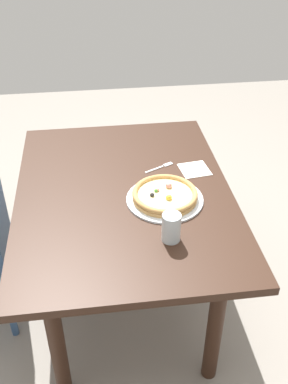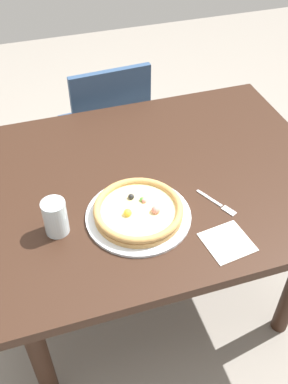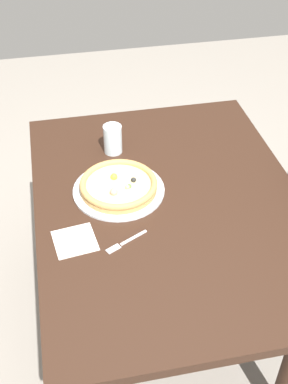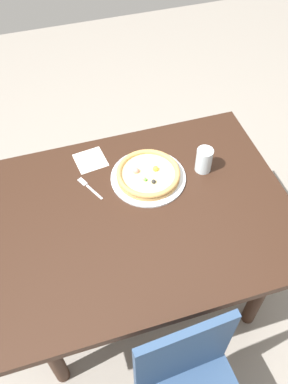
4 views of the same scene
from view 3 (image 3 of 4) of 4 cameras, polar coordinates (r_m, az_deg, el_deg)
ground_plane at (r=2.42m, az=2.35°, el=-14.38°), size 6.00×6.00×0.00m
dining_table at (r=1.94m, az=2.85°, el=-3.23°), size 1.34×1.00×0.74m
plate at (r=1.91m, az=-2.89°, el=0.21°), size 0.35×0.35×0.01m
pizza at (r=1.90m, az=-2.91°, el=0.80°), size 0.30×0.30×0.05m
fork at (r=1.71m, az=-2.34°, el=-5.84°), size 0.09×0.15×0.00m
drinking_glass at (r=2.09m, az=-3.57°, el=6.02°), size 0.08×0.08×0.12m
napkin at (r=1.73m, az=-7.86°, el=-5.51°), size 0.16×0.16×0.00m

